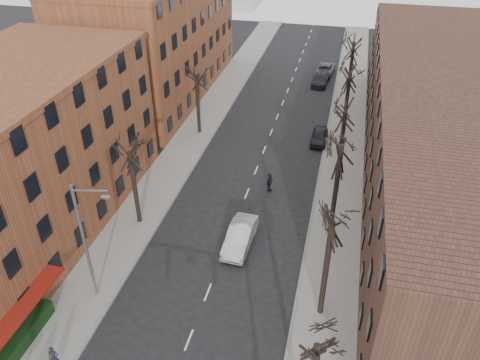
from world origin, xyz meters
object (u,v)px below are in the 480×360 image
Objects in this scene: silver_sedan at (240,236)px; parked_car_near at (319,136)px; pedestrian_a at (54,358)px; parked_car_mid at (321,79)px.

silver_sedan reaches higher than parked_car_near.
pedestrian_a is at bearing -119.27° from silver_sedan.
silver_sedan is 15.02m from pedestrian_a.
pedestrian_a reaches higher than parked_car_near.
parked_car_near is at bearing -81.45° from parked_car_mid.
parked_car_near is 32.87m from pedestrian_a.
parked_car_near is at bearing 78.20° from silver_sedan.
parked_car_mid is (-1.39, 16.20, 0.00)m from parked_car_near.
silver_sedan is 1.05× the size of parked_car_mid.
pedestrian_a reaches higher than parked_car_mid.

